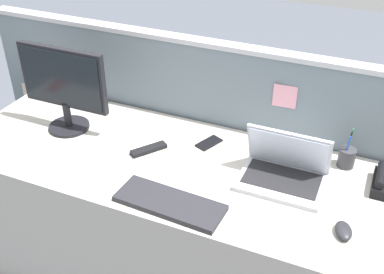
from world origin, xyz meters
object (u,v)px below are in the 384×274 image
at_px(computer_mouse_right_hand, 343,231).
at_px(pen_cup, 347,157).
at_px(desktop_monitor, 63,84).
at_px(keyboard_main, 170,203).
at_px(tv_remote, 149,149).
at_px(cell_phone_black_slab, 209,143).
at_px(laptop, 284,169).

height_order(computer_mouse_right_hand, pen_cup, pen_cup).
xyz_separation_m(desktop_monitor, keyboard_main, (0.70, -0.33, -0.22)).
height_order(pen_cup, tv_remote, pen_cup).
distance_m(desktop_monitor, keyboard_main, 0.81).
bearing_deg(pen_cup, cell_phone_black_slab, -173.02).
distance_m(keyboard_main, computer_mouse_right_hand, 0.65).
distance_m(desktop_monitor, tv_remote, 0.51).
bearing_deg(keyboard_main, computer_mouse_right_hand, 12.58).
xyz_separation_m(computer_mouse_right_hand, pen_cup, (-0.05, 0.43, 0.03)).
bearing_deg(keyboard_main, cell_phone_black_slab, 95.39).
relative_size(laptop, cell_phone_black_slab, 2.75).
relative_size(desktop_monitor, tv_remote, 2.65).
relative_size(desktop_monitor, laptop, 1.30).
distance_m(desktop_monitor, cell_phone_black_slab, 0.73).
bearing_deg(laptop, pen_cup, 42.01).
bearing_deg(desktop_monitor, laptop, 0.33).
distance_m(computer_mouse_right_hand, tv_remote, 0.91).
distance_m(desktop_monitor, pen_cup, 1.32).
bearing_deg(tv_remote, cell_phone_black_slab, 71.68).
xyz_separation_m(desktop_monitor, tv_remote, (0.45, -0.03, -0.22)).
xyz_separation_m(keyboard_main, computer_mouse_right_hand, (0.64, 0.11, 0.01)).
height_order(keyboard_main, tv_remote, keyboard_main).
distance_m(keyboard_main, tv_remote, 0.39).
xyz_separation_m(desktop_monitor, pen_cup, (1.29, 0.21, -0.19)).
relative_size(laptop, pen_cup, 1.89).
bearing_deg(keyboard_main, tv_remote, 133.03).
height_order(laptop, pen_cup, laptop).
xyz_separation_m(desktop_monitor, computer_mouse_right_hand, (1.35, -0.22, -0.22)).
height_order(keyboard_main, cell_phone_black_slab, keyboard_main).
bearing_deg(keyboard_main, laptop, 45.57).
xyz_separation_m(pen_cup, tv_remote, (-0.84, -0.24, -0.04)).
distance_m(keyboard_main, pen_cup, 0.80).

